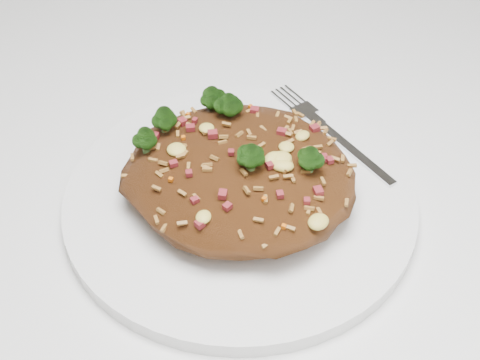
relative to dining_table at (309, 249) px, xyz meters
The scene contains 4 objects.
dining_table is the anchor object (origin of this frame).
plate 0.12m from the dining_table, 141.48° to the right, with size 0.29×0.29×0.01m, color white.
fried_rice 0.15m from the dining_table, 142.29° to the right, with size 0.19×0.17×0.07m.
fork 0.12m from the dining_table, 79.22° to the left, with size 0.13×0.12×0.00m.
Camera 1 is at (0.05, -0.42, 1.16)m, focal length 50.00 mm.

